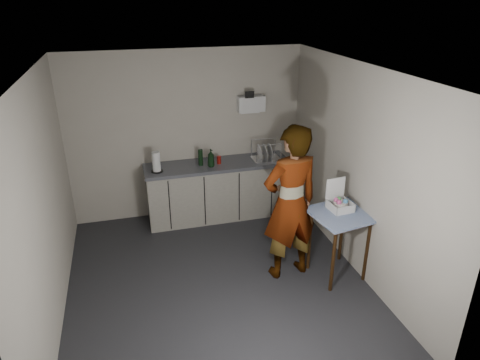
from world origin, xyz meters
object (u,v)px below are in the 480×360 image
object	(u,v)px
kitchen_counter	(218,191)
dark_bottle	(201,157)
standing_man	(290,204)
side_table	(340,221)
bakery_box	(340,203)
dish_rack	(266,155)
soda_can	(219,160)
paper_towel	(156,162)
soap_bottle	(211,158)

from	to	relation	value
kitchen_counter	dark_bottle	size ratio (longest dim) A/B	9.09
standing_man	side_table	bearing A→B (deg)	153.15
standing_man	bakery_box	xyz separation A→B (m)	(0.61, -0.10, -0.03)
dish_rack	dark_bottle	bearing A→B (deg)	177.50
soda_can	dark_bottle	size ratio (longest dim) A/B	0.49
soda_can	dish_rack	size ratio (longest dim) A/B	0.28
kitchen_counter	side_table	distance (m)	2.25
paper_towel	bakery_box	size ratio (longest dim) A/B	0.82
bakery_box	side_table	bearing A→B (deg)	-108.51
kitchen_counter	paper_towel	xyz separation A→B (m)	(-0.93, -0.09, 0.63)
soap_bottle	dark_bottle	world-z (taller)	soap_bottle
bakery_box	dish_rack	bearing A→B (deg)	95.48
soap_bottle	soda_can	size ratio (longest dim) A/B	2.27
soap_bottle	kitchen_counter	bearing A→B (deg)	42.01
soap_bottle	dish_rack	bearing A→B (deg)	3.56
soap_bottle	dish_rack	xyz separation A→B (m)	(0.88, 0.06, -0.07)
bakery_box	soap_bottle	bearing A→B (deg)	119.88
side_table	paper_towel	world-z (taller)	paper_towel
kitchen_counter	standing_man	size ratio (longest dim) A/B	1.13
kitchen_counter	bakery_box	world-z (taller)	bakery_box
side_table	dark_bottle	size ratio (longest dim) A/B	3.59
dark_bottle	paper_towel	xyz separation A→B (m)	(-0.67, -0.08, 0.02)
kitchen_counter	bakery_box	bearing A→B (deg)	-58.49
kitchen_counter	soda_can	xyz separation A→B (m)	(0.02, -0.03, 0.54)
kitchen_counter	soda_can	bearing A→B (deg)	-51.41
dark_bottle	bakery_box	bearing A→B (deg)	-52.84
dark_bottle	paper_towel	distance (m)	0.67
side_table	bakery_box	world-z (taller)	bakery_box
paper_towel	bakery_box	distance (m)	2.69
kitchen_counter	soda_can	world-z (taller)	soda_can
side_table	standing_man	bearing A→B (deg)	152.02
paper_towel	dish_rack	size ratio (longest dim) A/B	0.70
standing_man	kitchen_counter	bearing A→B (deg)	-81.55
dark_bottle	side_table	bearing A→B (deg)	-54.74
soap_bottle	bakery_box	size ratio (longest dim) A/B	0.74
soda_can	bakery_box	bearing A→B (deg)	-58.60
kitchen_counter	paper_towel	bearing A→B (deg)	-174.29
standing_man	paper_towel	xyz separation A→B (m)	(-1.44, 1.64, 0.06)
dish_rack	bakery_box	bearing A→B (deg)	-78.62
kitchen_counter	standing_man	bearing A→B (deg)	-73.43
dark_bottle	dish_rack	bearing A→B (deg)	-2.50
soap_bottle	bakery_box	bearing A→B (deg)	-54.22
paper_towel	dish_rack	bearing A→B (deg)	1.36
standing_man	paper_towel	world-z (taller)	standing_man
standing_man	soda_can	xyz separation A→B (m)	(-0.49, 1.71, -0.02)
paper_towel	bakery_box	xyz separation A→B (m)	(2.05, -1.74, -0.09)
kitchen_counter	dark_bottle	distance (m)	0.66
kitchen_counter	side_table	bearing A→B (deg)	-60.33
soap_bottle	dark_bottle	distance (m)	0.17
kitchen_counter	dish_rack	bearing A→B (deg)	-3.94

